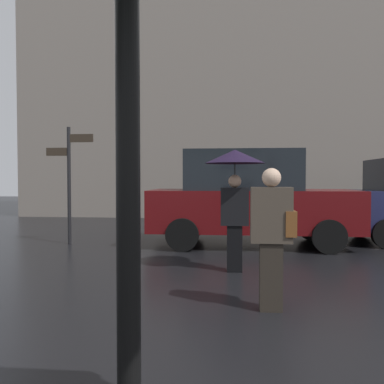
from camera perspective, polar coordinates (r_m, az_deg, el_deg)
pedestrian_with_umbrella at (r=6.40m, az=6.05°, el=2.33°), size 0.95×0.95×1.93m
pedestrian_with_bag at (r=4.59m, az=11.28°, el=-5.28°), size 0.49×0.24×1.59m
parked_car_left at (r=9.04m, az=8.03°, el=-0.84°), size 4.46×2.01×2.09m
street_signpost at (r=9.50m, az=-16.89°, el=2.60°), size 1.08×0.08×2.63m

